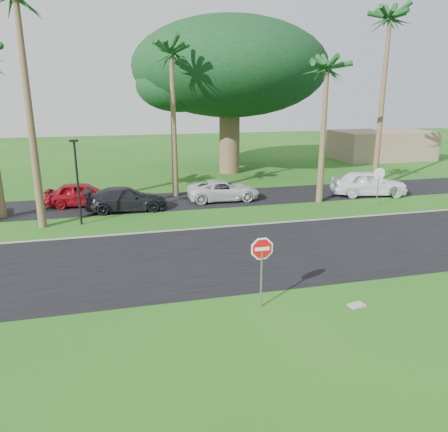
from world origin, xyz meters
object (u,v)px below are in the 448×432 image
Objects in this scene: stop_sign_near at (262,258)px; car_dark at (126,199)px; car_minivan at (224,191)px; stop_sign_far at (379,179)px; car_red at (82,194)px; car_pickup at (369,183)px.

car_dark is at bearing 106.03° from stop_sign_near.
car_minivan is (6.41, 1.06, -0.04)m from car_dark.
stop_sign_far is 15.77m from car_dark.
car_dark is at bearing -10.42° from stop_sign_far.
stop_sign_near reaches higher than car_red.
car_red is at bearing 112.96° from stop_sign_near.
car_pickup is (16.63, -0.01, 0.16)m from car_dark.
stop_sign_far reaches higher than car_minivan.
stop_sign_near reaches higher than car_pickup.
stop_sign_far reaches higher than car_dark.
car_pickup is at bearing 47.56° from stop_sign_near.
car_red is (-18.13, 4.65, -1.01)m from stop_sign_far.
stop_sign_near and stop_sign_far have the same top height.
stop_sign_near reaches higher than car_dark.
stop_sign_far is at bearing -100.26° from car_dark.
stop_sign_near is at bearing 172.17° from car_minivan.
stop_sign_near is at bearing -163.81° from car_dark.
car_pickup reaches higher than car_dark.
stop_sign_far is 0.58× the size of car_red.
car_red reaches higher than car_minivan.
stop_sign_far is 18.75m from car_red.
stop_sign_near is 0.54× the size of car_minivan.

